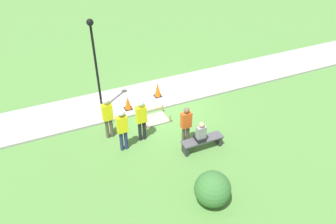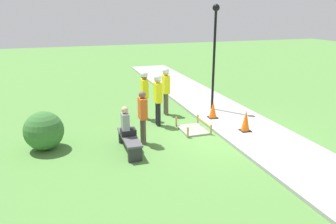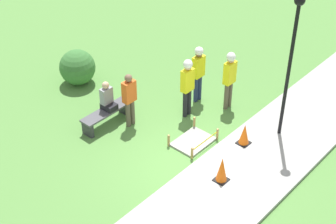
{
  "view_description": "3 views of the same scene",
  "coord_description": "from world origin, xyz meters",
  "px_view_note": "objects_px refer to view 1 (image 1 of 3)",
  "views": [
    {
      "loc": [
        4.9,
        11.39,
        8.63
      ],
      "look_at": [
        0.7,
        1.85,
        1.2
      ],
      "focal_mm": 35.0,
      "sensor_mm": 36.0,
      "label": 1
    },
    {
      "loc": [
        -9.17,
        4.84,
        4.1
      ],
      "look_at": [
        0.78,
        1.56,
        0.79
      ],
      "focal_mm": 35.0,
      "sensor_mm": 36.0,
      "label": 2
    },
    {
      "loc": [
        -8.2,
        -6.43,
        9.11
      ],
      "look_at": [
        0.48,
        1.28,
        0.93
      ],
      "focal_mm": 55.0,
      "sensor_mm": 36.0,
      "label": 3
    }
  ],
  "objects_px": {
    "traffic_cone_far_patch": "(128,103)",
    "worker_trainee": "(141,116)",
    "traffic_cone_near_patch": "(158,90)",
    "bystander_in_orange_shirt": "(186,124)",
    "park_bench": "(202,142)",
    "worker_assistant": "(107,114)",
    "worker_supervisor": "(122,126)",
    "person_seated_on_bench": "(201,133)",
    "lamppost_near": "(94,54)"
  },
  "relations": [
    {
      "from": "traffic_cone_far_patch",
      "to": "lamppost_near",
      "type": "xyz_separation_m",
      "value": [
        1.09,
        -0.49,
        2.4
      ]
    },
    {
      "from": "traffic_cone_far_patch",
      "to": "worker_assistant",
      "type": "distance_m",
      "value": 2.09
    },
    {
      "from": "bystander_in_orange_shirt",
      "to": "lamppost_near",
      "type": "height_order",
      "value": "lamppost_near"
    },
    {
      "from": "worker_trainee",
      "to": "bystander_in_orange_shirt",
      "type": "bearing_deg",
      "value": 147.81
    },
    {
      "from": "traffic_cone_near_patch",
      "to": "park_bench",
      "type": "bearing_deg",
      "value": 92.76
    },
    {
      "from": "person_seated_on_bench",
      "to": "worker_assistant",
      "type": "height_order",
      "value": "worker_assistant"
    },
    {
      "from": "traffic_cone_near_patch",
      "to": "bystander_in_orange_shirt",
      "type": "relative_size",
      "value": 0.43
    },
    {
      "from": "bystander_in_orange_shirt",
      "to": "person_seated_on_bench",
      "type": "bearing_deg",
      "value": 119.07
    },
    {
      "from": "worker_trainee",
      "to": "worker_assistant",
      "type": "bearing_deg",
      "value": -30.29
    },
    {
      "from": "worker_supervisor",
      "to": "traffic_cone_near_patch",
      "type": "bearing_deg",
      "value": -132.03
    },
    {
      "from": "lamppost_near",
      "to": "bystander_in_orange_shirt",
      "type": "bearing_deg",
      "value": 124.53
    },
    {
      "from": "person_seated_on_bench",
      "to": "worker_assistant",
      "type": "bearing_deg",
      "value": -36.54
    },
    {
      "from": "bystander_in_orange_shirt",
      "to": "worker_assistant",
      "type": "bearing_deg",
      "value": -31.37
    },
    {
      "from": "traffic_cone_far_patch",
      "to": "worker_trainee",
      "type": "bearing_deg",
      "value": 87.19
    },
    {
      "from": "traffic_cone_far_patch",
      "to": "worker_supervisor",
      "type": "xyz_separation_m",
      "value": [
        0.96,
        2.43,
        0.73
      ]
    },
    {
      "from": "worker_assistant",
      "to": "worker_trainee",
      "type": "relative_size",
      "value": 1.0
    },
    {
      "from": "traffic_cone_near_patch",
      "to": "lamppost_near",
      "type": "xyz_separation_m",
      "value": [
        2.72,
        -0.05,
        2.35
      ]
    },
    {
      "from": "bystander_in_orange_shirt",
      "to": "lamppost_near",
      "type": "xyz_separation_m",
      "value": [
        2.46,
        -3.58,
        1.84
      ]
    },
    {
      "from": "park_bench",
      "to": "worker_supervisor",
      "type": "bearing_deg",
      "value": -23.22
    },
    {
      "from": "lamppost_near",
      "to": "worker_assistant",
      "type": "bearing_deg",
      "value": 84.89
    },
    {
      "from": "traffic_cone_near_patch",
      "to": "worker_supervisor",
      "type": "xyz_separation_m",
      "value": [
        2.59,
        2.87,
        0.68
      ]
    },
    {
      "from": "worker_trainee",
      "to": "lamppost_near",
      "type": "distance_m",
      "value": 3.27
    },
    {
      "from": "worker_trainee",
      "to": "bystander_in_orange_shirt",
      "type": "height_order",
      "value": "worker_trainee"
    },
    {
      "from": "traffic_cone_far_patch",
      "to": "person_seated_on_bench",
      "type": "height_order",
      "value": "person_seated_on_bench"
    },
    {
      "from": "person_seated_on_bench",
      "to": "lamppost_near",
      "type": "bearing_deg",
      "value": -56.2
    },
    {
      "from": "worker_assistant",
      "to": "traffic_cone_far_patch",
      "type": "bearing_deg",
      "value": -130.46
    },
    {
      "from": "traffic_cone_far_patch",
      "to": "park_bench",
      "type": "distance_m",
      "value": 4.07
    },
    {
      "from": "park_bench",
      "to": "worker_assistant",
      "type": "xyz_separation_m",
      "value": [
        3.09,
        -2.15,
        0.83
      ]
    },
    {
      "from": "worker_trainee",
      "to": "bystander_in_orange_shirt",
      "type": "relative_size",
      "value": 1.11
    },
    {
      "from": "worker_assistant",
      "to": "lamppost_near",
      "type": "distance_m",
      "value": 2.57
    },
    {
      "from": "person_seated_on_bench",
      "to": "lamppost_near",
      "type": "distance_m",
      "value": 5.39
    },
    {
      "from": "traffic_cone_far_patch",
      "to": "bystander_in_orange_shirt",
      "type": "relative_size",
      "value": 0.37
    },
    {
      "from": "bystander_in_orange_shirt",
      "to": "traffic_cone_far_patch",
      "type": "bearing_deg",
      "value": -66.04
    },
    {
      "from": "worker_assistant",
      "to": "park_bench",
      "type": "bearing_deg",
      "value": 145.24
    },
    {
      "from": "worker_trainee",
      "to": "traffic_cone_far_patch",
      "type": "bearing_deg",
      "value": -92.81
    },
    {
      "from": "worker_assistant",
      "to": "bystander_in_orange_shirt",
      "type": "relative_size",
      "value": 1.12
    },
    {
      "from": "traffic_cone_far_patch",
      "to": "person_seated_on_bench",
      "type": "xyz_separation_m",
      "value": [
        -1.7,
        3.68,
        0.42
      ]
    },
    {
      "from": "person_seated_on_bench",
      "to": "park_bench",
      "type": "bearing_deg",
      "value": -158.66
    },
    {
      "from": "park_bench",
      "to": "worker_supervisor",
      "type": "height_order",
      "value": "worker_supervisor"
    },
    {
      "from": "traffic_cone_near_patch",
      "to": "worker_assistant",
      "type": "bearing_deg",
      "value": 33.55
    },
    {
      "from": "park_bench",
      "to": "bystander_in_orange_shirt",
      "type": "bearing_deg",
      "value": -49.78
    },
    {
      "from": "worker_supervisor",
      "to": "worker_assistant",
      "type": "height_order",
      "value": "worker_assistant"
    },
    {
      "from": "worker_trainee",
      "to": "lamppost_near",
      "type": "height_order",
      "value": "lamppost_near"
    },
    {
      "from": "traffic_cone_near_patch",
      "to": "person_seated_on_bench",
      "type": "bearing_deg",
      "value": 90.94
    },
    {
      "from": "traffic_cone_far_patch",
      "to": "worker_supervisor",
      "type": "bearing_deg",
      "value": 68.54
    },
    {
      "from": "person_seated_on_bench",
      "to": "worker_trainee",
      "type": "bearing_deg",
      "value": -40.08
    },
    {
      "from": "park_bench",
      "to": "worker_supervisor",
      "type": "relative_size",
      "value": 0.88
    },
    {
      "from": "lamppost_near",
      "to": "worker_supervisor",
      "type": "bearing_deg",
      "value": 92.57
    },
    {
      "from": "bystander_in_orange_shirt",
      "to": "park_bench",
      "type": "bearing_deg",
      "value": 130.22
    },
    {
      "from": "worker_assistant",
      "to": "bystander_in_orange_shirt",
      "type": "bearing_deg",
      "value": 148.63
    }
  ]
}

